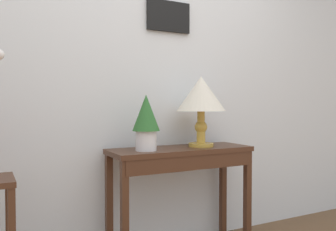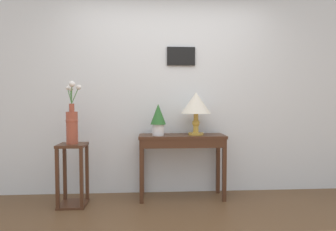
# 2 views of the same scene
# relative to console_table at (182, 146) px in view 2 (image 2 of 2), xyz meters

# --- Properties ---
(back_wall_with_art) EXTENTS (9.00, 0.13, 2.80)m
(back_wall_with_art) POSITION_rel_console_table_xyz_m (-0.14, 0.30, 0.75)
(back_wall_with_art) COLOR silver
(back_wall_with_art) RESTS_ON ground
(console_table) EXTENTS (1.04, 0.37, 0.78)m
(console_table) POSITION_rel_console_table_xyz_m (0.00, 0.00, 0.00)
(console_table) COLOR #472819
(console_table) RESTS_ON ground
(table_lamp) EXTENTS (0.37, 0.37, 0.52)m
(table_lamp) POSITION_rel_console_table_xyz_m (0.17, 0.02, 0.50)
(table_lamp) COLOR gold
(table_lamp) RESTS_ON console_table
(potted_plant_on_console) EXTENTS (0.18, 0.18, 0.38)m
(potted_plant_on_console) POSITION_rel_console_table_xyz_m (-0.29, -0.02, 0.34)
(potted_plant_on_console) COLOR silver
(potted_plant_on_console) RESTS_ON console_table
(pedestal_stand_left) EXTENTS (0.30, 0.30, 0.71)m
(pedestal_stand_left) POSITION_rel_console_table_xyz_m (-1.27, -0.15, -0.30)
(pedestal_stand_left) COLOR #472819
(pedestal_stand_left) RESTS_ON ground
(flower_vase_tall) EXTENTS (0.18, 0.22, 0.70)m
(flower_vase_tall) POSITION_rel_console_table_xyz_m (-1.27, -0.15, 0.31)
(flower_vase_tall) COLOR #9E4733
(flower_vase_tall) RESTS_ON pedestal_stand_left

